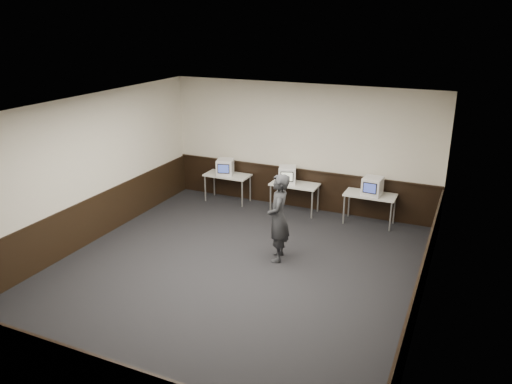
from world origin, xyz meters
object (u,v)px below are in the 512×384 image
emac_left (225,167)px  person (278,218)px  desk_right (370,197)px  desk_left (227,177)px  emac_center (287,175)px  desk_center (295,186)px  emac_right (372,186)px

emac_left → person: (2.54, -2.57, -0.05)m
desk_right → desk_left: bearing=180.0°
emac_center → desk_center: bearing=-14.5°
emac_left → emac_right: (3.88, 0.01, 0.01)m
emac_left → emac_center: emac_center is taller
desk_right → emac_right: 0.29m
desk_center → person: bearing=-77.1°
desk_center → desk_right: size_ratio=1.00×
person → emac_left: bearing=-150.9°
emac_left → emac_right: bearing=-16.5°
desk_right → person: person is taller
emac_left → desk_right: bearing=-15.8°
emac_right → desk_right: bearing=137.4°
emac_center → person: size_ratio=0.30×
emac_center → emac_right: (2.14, -0.03, 0.00)m
desk_left → emac_left: bearing=-124.6°
desk_left → desk_right: bearing=0.0°
person → desk_left: bearing=-152.0°
desk_right → person: bearing=-116.4°
desk_center → emac_right: 1.96m
emac_center → person: (0.80, -2.61, -0.05)m
desk_left → desk_center: bearing=0.0°
desk_center → person: person is taller
person → emac_right: bearing=137.0°
emac_center → emac_right: emac_right is taller
emac_left → person: 3.61m
desk_center → emac_right: emac_right is taller
desk_right → emac_right: (0.04, -0.04, 0.29)m
desk_center → person: (0.60, -2.63, 0.23)m
desk_center → person: size_ratio=0.66×
emac_right → person: bearing=-113.3°
desk_center → emac_left: 1.96m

